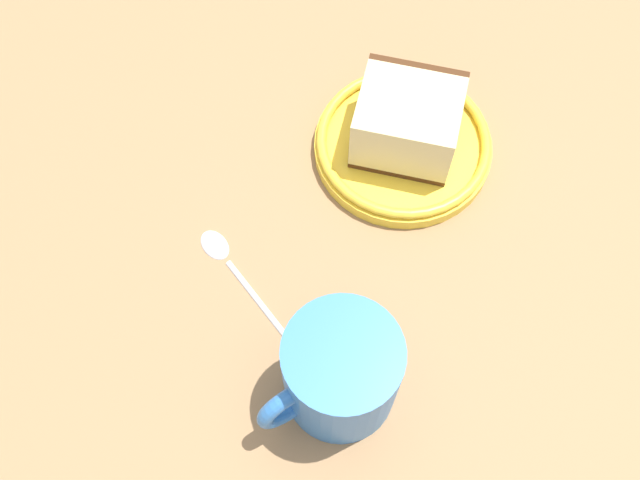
# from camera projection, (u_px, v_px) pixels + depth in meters

# --- Properties ---
(ground_plane) EXTENTS (1.48, 1.48, 0.02)m
(ground_plane) POSITION_uv_depth(u_px,v_px,m) (388.00, 232.00, 0.63)
(ground_plane) COLOR #936D47
(small_plate) EXTENTS (0.15, 0.15, 0.02)m
(small_plate) POSITION_uv_depth(u_px,v_px,m) (403.00, 145.00, 0.64)
(small_plate) COLOR yellow
(small_plate) RESTS_ON ground_plane
(cake_slice) EXTENTS (0.11, 0.11, 0.06)m
(cake_slice) POSITION_uv_depth(u_px,v_px,m) (407.00, 121.00, 0.62)
(cake_slice) COLOR #472814
(cake_slice) RESTS_ON small_plate
(tea_mug) EXTENTS (0.11, 0.08, 0.09)m
(tea_mug) POSITION_uv_depth(u_px,v_px,m) (339.00, 373.00, 0.52)
(tea_mug) COLOR #3372BF
(tea_mug) RESTS_ON ground_plane
(teaspoon) EXTENTS (0.02, 0.13, 0.01)m
(teaspoon) POSITION_uv_depth(u_px,v_px,m) (230.00, 263.00, 0.60)
(teaspoon) COLOR silver
(teaspoon) RESTS_ON ground_plane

